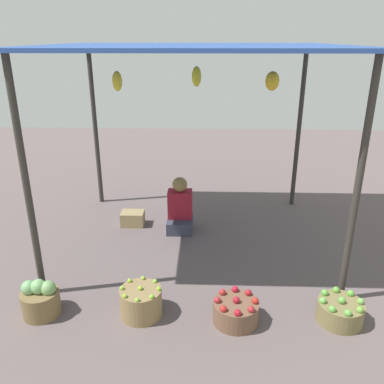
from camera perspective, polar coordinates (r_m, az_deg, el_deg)
ground_plane at (r=5.50m, az=0.23°, el=-6.74°), size 14.00×14.00×0.00m
market_stall_structure at (r=4.86m, az=0.35°, el=18.48°), size 3.48×2.87×2.51m
vendor_person at (r=5.65m, az=-1.73°, el=-2.58°), size 0.36×0.44×0.78m
basket_cabbages at (r=4.34m, az=-20.93°, el=-14.21°), size 0.37×0.37×0.39m
basket_limes at (r=4.10m, az=-7.33°, el=-15.37°), size 0.41×0.41×0.33m
basket_red_apples at (r=4.04m, az=6.30°, el=-16.61°), size 0.45×0.45×0.28m
basket_green_apples at (r=4.27m, az=20.48°, el=-15.70°), size 0.44×0.44×0.27m
wooden_crate_near_vendor at (r=5.91m, az=-8.50°, el=-3.77°), size 0.33×0.25×0.20m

